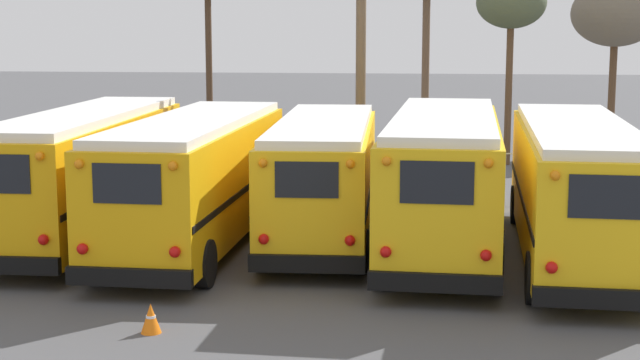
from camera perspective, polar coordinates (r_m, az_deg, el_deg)
ground_plane at (r=23.94m, az=0.03°, el=-3.77°), size 160.00×160.00×0.00m
school_bus_0 at (r=25.12m, az=-13.44°, el=0.61°), size 2.45×10.13×3.18m
school_bus_1 at (r=23.62m, az=-7.24°, el=0.19°), size 2.84×10.09×3.13m
school_bus_2 at (r=24.33m, az=0.21°, el=0.34°), size 2.68×9.51×2.99m
school_bus_3 at (r=23.29m, az=7.21°, el=0.21°), size 3.00×10.32×3.24m
school_bus_4 at (r=22.91m, az=14.64°, el=-0.29°), size 2.94×10.57×3.14m
utility_pole at (r=32.42m, az=2.40°, el=7.94°), size 1.80×0.33×9.10m
bare_tree_1 at (r=42.19m, az=16.82°, el=9.20°), size 3.59×3.59×7.05m
bare_tree_3 at (r=37.55m, az=11.07°, el=9.98°), size 2.60×2.60×7.06m
fence_line at (r=30.41m, az=1.37°, el=0.90°), size 19.86×0.06×1.42m
traffic_cone at (r=17.49m, az=-9.82°, el=-7.93°), size 0.36×0.36×0.53m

